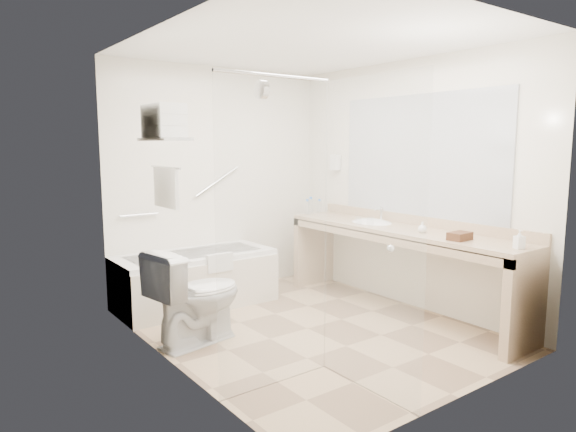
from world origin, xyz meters
TOP-DOWN VIEW (x-y plane):
  - floor at (0.00, 0.00)m, footprint 3.20×3.20m
  - ceiling at (0.00, 0.00)m, footprint 2.60×3.20m
  - wall_back at (0.00, 1.60)m, footprint 2.60×0.10m
  - wall_front at (0.00, -1.60)m, footprint 2.60×0.10m
  - wall_left at (-1.30, 0.00)m, footprint 0.10×3.20m
  - wall_right at (1.30, 0.00)m, footprint 0.10×3.20m
  - bathtub at (-0.50, 1.24)m, footprint 1.60×0.73m
  - grab_bar_short at (-0.95, 1.56)m, footprint 0.40×0.03m
  - grab_bar_long at (-0.05, 1.56)m, footprint 0.53×0.03m
  - shower_enclosure at (-0.63, -0.93)m, footprint 0.96×0.91m
  - towel_shelf at (-1.17, 0.35)m, footprint 0.24×0.55m
  - vanity_counter at (1.02, -0.15)m, footprint 0.55×2.70m
  - sink at (1.05, 0.25)m, footprint 0.40×0.52m
  - faucet at (1.20, 0.25)m, footprint 0.03×0.03m
  - mirror at (1.29, -0.15)m, footprint 0.02×2.00m
  - hairdryer_unit at (1.25, 1.05)m, footprint 0.08×0.10m
  - toilet at (-0.95, 0.30)m, footprint 0.88×0.59m
  - amenity_basket at (0.94, -0.90)m, footprint 0.21×0.14m
  - soap_bottle_a at (0.99, -1.40)m, footprint 0.12×0.16m
  - soap_bottle_b at (0.98, -0.47)m, footprint 0.09×0.11m
  - water_bottle_left at (0.92, 1.10)m, footprint 0.06×0.06m
  - water_bottle_mid at (0.87, 1.10)m, footprint 0.06×0.06m
  - water_bottle_right at (1.05, 1.10)m, footprint 0.05×0.05m
  - drinking_glass_near at (0.86, 0.08)m, footprint 0.10×0.10m
  - drinking_glass_far at (0.84, 0.23)m, footprint 0.09×0.09m

SIDE VIEW (x-z plane):
  - floor at x=0.00m, z-range 0.00..0.00m
  - bathtub at x=-0.50m, z-range -0.02..0.57m
  - toilet at x=-0.95m, z-range 0.00..0.80m
  - vanity_counter at x=1.02m, z-range 0.17..1.12m
  - sink at x=1.05m, z-range 0.75..0.89m
  - amenity_basket at x=0.94m, z-range 0.85..0.92m
  - soap_bottle_a at x=0.99m, z-range 0.85..0.92m
  - soap_bottle_b at x=0.98m, z-range 0.85..0.93m
  - drinking_glass_far at x=0.84m, z-range 0.85..0.93m
  - drinking_glass_near at x=0.86m, z-range 0.85..0.94m
  - water_bottle_right at x=1.05m, z-range 0.84..1.01m
  - faucet at x=1.20m, z-range 0.86..1.00m
  - water_bottle_mid at x=0.87m, z-range 0.84..1.02m
  - water_bottle_left at x=0.92m, z-range 0.84..1.05m
  - grab_bar_short at x=-0.95m, z-range 0.93..0.96m
  - shower_enclosure at x=-0.63m, z-range 0.01..2.12m
  - wall_back at x=0.00m, z-range 0.00..2.50m
  - wall_front at x=0.00m, z-range 0.00..2.50m
  - wall_left at x=-1.30m, z-range 0.00..2.50m
  - wall_right at x=1.30m, z-range 0.00..2.50m
  - grab_bar_long at x=-0.05m, z-range 1.09..1.41m
  - hairdryer_unit at x=1.25m, z-range 1.36..1.54m
  - mirror at x=1.29m, z-range 0.95..2.15m
  - towel_shelf at x=-1.17m, z-range 1.35..2.16m
  - ceiling at x=0.00m, z-range 2.45..2.55m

